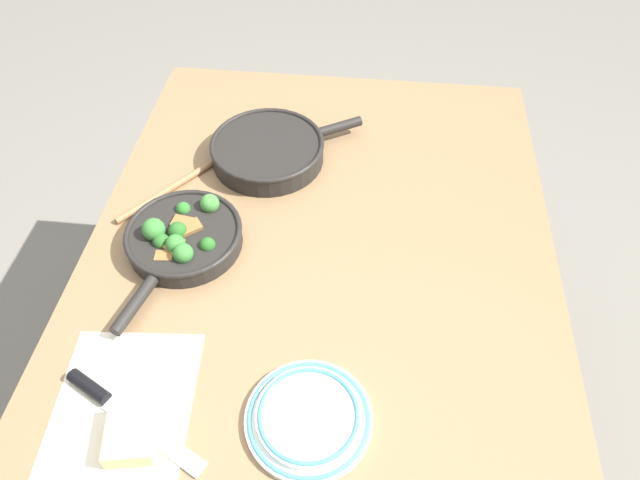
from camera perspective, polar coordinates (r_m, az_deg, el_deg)
The scene contains 9 objects.
ground_plane at distance 1.84m, azimuth -0.00°, elevation -16.16°, with size 14.00×14.00×0.00m, color slate.
dining_table_red at distance 1.25m, azimuth -0.00°, elevation -2.95°, with size 1.25×0.98×0.76m.
skillet_broccoli at distance 1.21m, azimuth -13.59°, elevation 0.27°, with size 0.37×0.24×0.08m.
skillet_eggs at distance 1.38m, azimuth -5.16°, elevation 8.94°, with size 0.27×0.35×0.05m.
wooden_spoon at distance 1.38m, azimuth -11.46°, elevation 7.14°, with size 0.33×0.26×0.02m.
parchment_sheet at distance 1.04m, azimuth -19.60°, elevation -17.23°, with size 0.37×0.26×0.00m.
grater_knife at distance 1.05m, azimuth -19.81°, elevation -15.38°, with size 0.16×0.27×0.02m.
cheese_block at distance 1.01m, azimuth -18.35°, elevation -18.10°, with size 0.10×0.09×0.04m.
dinner_plate_stack at distance 0.98m, azimuth -1.14°, elevation -17.30°, with size 0.21×0.21×0.03m.
Camera 1 is at (0.77, 0.08, 1.68)m, focal length 32.00 mm.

